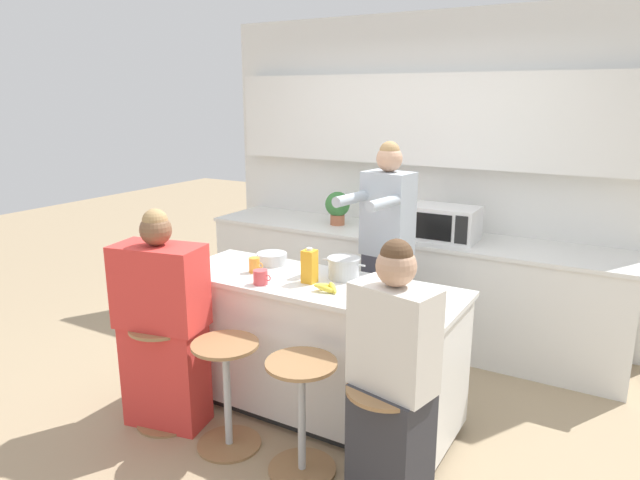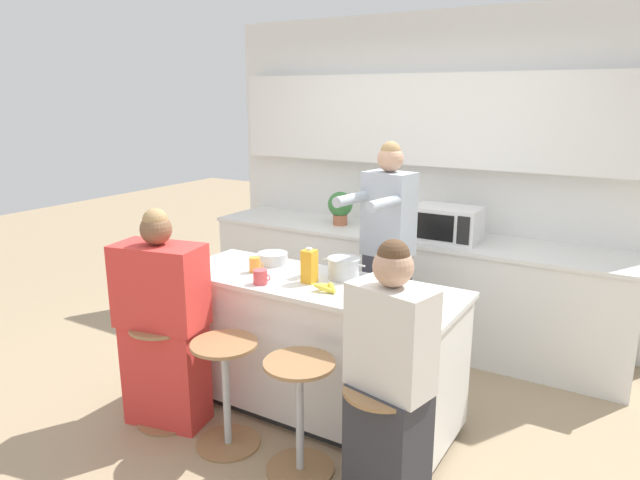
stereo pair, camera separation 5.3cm
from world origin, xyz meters
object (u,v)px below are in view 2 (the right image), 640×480
at_px(fruit_bowl, 273,258).
at_px(cooking_pot, 344,268).
at_px(bar_stool_leftmost, 164,368).
at_px(bar_stool_center_left, 226,388).
at_px(person_wrapped_blanket, 163,326).
at_px(person_cooking, 387,266).
at_px(kitchen_island, 315,347).
at_px(coffee_cup_far, 260,277).
at_px(coffee_cup_near, 255,265).
at_px(bar_stool_center_right, 300,411).
at_px(microwave, 446,223).
at_px(person_seated_near, 389,392).
at_px(potted_plant, 340,206).
at_px(banana_bunch, 326,287).
at_px(juice_carton, 309,266).
at_px(bar_stool_rightmost, 381,442).

bearing_deg(fruit_bowl, cooking_pot, -3.10).
distance_m(bar_stool_leftmost, cooking_pot, 1.29).
distance_m(bar_stool_center_left, person_wrapped_blanket, 0.57).
bearing_deg(person_cooking, fruit_bowl, -137.29).
height_order(kitchen_island, fruit_bowl, fruit_bowl).
height_order(fruit_bowl, coffee_cup_far, coffee_cup_far).
bearing_deg(coffee_cup_near, bar_stool_center_right, -37.32).
bearing_deg(microwave, bar_stool_center_left, -106.49).
bearing_deg(coffee_cup_near, kitchen_island, 5.15).
bearing_deg(person_cooking, person_wrapped_blanket, -120.57).
xyz_separation_m(person_seated_near, potted_plant, (-1.42, 2.05, 0.43)).
height_order(coffee_cup_near, potted_plant, potted_plant).
distance_m(person_wrapped_blanket, cooking_pot, 1.17).
height_order(banana_bunch, potted_plant, potted_plant).
bearing_deg(kitchen_island, juice_carton, -113.09).
xyz_separation_m(person_wrapped_blanket, potted_plant, (0.10, 2.05, 0.43)).
relative_size(person_cooking, coffee_cup_far, 14.23).
bearing_deg(juice_carton, coffee_cup_far, -143.56).
relative_size(bar_stool_rightmost, microwave, 1.23).
relative_size(person_seated_near, juice_carton, 6.31).
height_order(cooking_pot, fruit_bowl, cooking_pot).
height_order(coffee_cup_far, banana_bunch, coffee_cup_far).
xyz_separation_m(cooking_pot, fruit_bowl, (-0.57, 0.03, -0.03)).
relative_size(cooking_pot, microwave, 0.56).
xyz_separation_m(bar_stool_center_right, microwave, (0.10, 1.99, 0.67)).
bearing_deg(person_cooking, bar_stool_center_right, -79.98).
distance_m(bar_stool_center_right, coffee_cup_near, 1.04).
bearing_deg(person_cooking, juice_carton, -100.55).
bearing_deg(coffee_cup_far, bar_stool_leftmost, -143.27).
relative_size(person_cooking, cooking_pot, 5.85).
xyz_separation_m(bar_stool_rightmost, fruit_bowl, (-1.19, 0.77, 0.57)).
xyz_separation_m(fruit_bowl, juice_carton, (0.43, -0.21, 0.07)).
bearing_deg(person_seated_near, kitchen_island, 156.29).
relative_size(bar_stool_leftmost, fruit_bowl, 3.17).
xyz_separation_m(kitchen_island, bar_stool_center_right, (0.25, -0.56, -0.09)).
height_order(kitchen_island, microwave, microwave).
bearing_deg(person_wrapped_blanket, potted_plant, 75.75).
relative_size(bar_stool_center_right, fruit_bowl, 3.17).
relative_size(kitchen_island, bar_stool_center_right, 2.85).
xyz_separation_m(kitchen_island, bar_stool_rightmost, (0.75, -0.59, -0.09)).
distance_m(bar_stool_leftmost, microwave, 2.39).
relative_size(fruit_bowl, coffee_cup_near, 1.98).
distance_m(kitchen_island, fruit_bowl, 0.68).
height_order(bar_stool_rightmost, potted_plant, potted_plant).
distance_m(person_seated_near, fruit_bowl, 1.46).
height_order(person_cooking, coffee_cup_near, person_cooking).
distance_m(microwave, potted_plant, 0.99).
bearing_deg(microwave, person_seated_near, -77.91).
height_order(bar_stool_center_left, fruit_bowl, fruit_bowl).
bearing_deg(cooking_pot, bar_stool_leftmost, -140.51).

